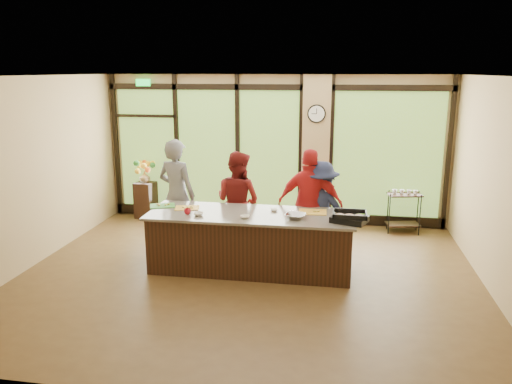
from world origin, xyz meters
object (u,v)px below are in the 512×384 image
(bar_cart, at_px, (404,207))
(roasting_pan, at_px, (349,219))
(island_base, at_px, (251,243))
(flower_stand, at_px, (146,200))
(cook_right, at_px, (320,210))
(cook_left, at_px, (177,194))

(bar_cart, bearing_deg, roasting_pan, -124.99)
(island_base, height_order, flower_stand, island_base)
(cook_right, height_order, roasting_pan, cook_right)
(cook_right, distance_m, flower_stand, 4.14)
(cook_right, relative_size, flower_stand, 2.13)
(island_base, distance_m, cook_right, 1.34)
(flower_stand, bearing_deg, bar_cart, 7.44)
(cook_left, distance_m, roasting_pan, 3.11)
(cook_left, height_order, cook_right, cook_left)
(cook_left, bearing_deg, cook_right, -163.49)
(island_base, height_order, bar_cart, island_base)
(island_base, relative_size, cook_left, 1.59)
(bar_cart, bearing_deg, cook_right, -146.39)
(cook_right, xyz_separation_m, bar_cart, (1.56, 1.57, -0.31))
(roasting_pan, xyz_separation_m, bar_cart, (1.09, 2.53, -0.46))
(roasting_pan, bearing_deg, cook_left, -178.09)
(cook_right, relative_size, bar_cart, 1.93)
(roasting_pan, relative_size, flower_stand, 0.64)
(cook_left, height_order, roasting_pan, cook_left)
(island_base, distance_m, cook_left, 1.73)
(island_base, xyz_separation_m, bar_cart, (2.59, 2.32, 0.07))
(roasting_pan, bearing_deg, island_base, -167.65)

